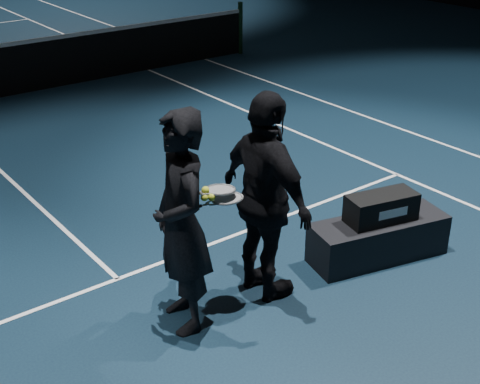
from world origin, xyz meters
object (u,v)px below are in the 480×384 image
Objects in this scene: player_b at (266,199)px; racket_bag at (381,208)px; player_bench at (378,239)px; racket_upper at (220,190)px; tennis_balls at (207,195)px; racket_lower at (228,198)px; player_a at (181,223)px.

racket_bag is at bearing -97.72° from player_b.
racket_bag is (0.00, 0.00, 0.36)m from player_bench.
racket_bag is 1.40m from player_b.
racket_upper is at bearing -175.55° from player_bench.
racket_bag is at bearing -8.57° from racket_upper.
tennis_balls reaches higher than racket_upper.
racket_upper is (-0.05, 0.04, 0.08)m from racket_lower.
player_b reaches higher than tennis_balls.
racket_lower is at bearing -42.66° from racket_upper.
racket_upper is 5.67× the size of tennis_balls.
player_b reaches higher than player_bench.
racket_bag is at bearing -7.94° from tennis_balls.
player_bench is 2.16m from tennis_balls.
player_b is at bearing -5.22° from tennis_balls.
player_b reaches higher than racket_upper.
player_a is 2.90× the size of racket_upper.
racket_bag is at bearing 0.00° from player_bench.
player_bench is 2.11× the size of racket_lower.
player_bench is at bearing 0.00° from racket_bag.
player_b is (-1.32, 0.21, 0.77)m from player_bench.
racket_lower is at bearing 98.87° from player_a.
player_b is 2.90× the size of racket_lower.
player_a and player_b have the same top height.
player_bench is 1.55m from player_b.
player_bench is 0.36m from racket_bag.
player_a reaches higher than racket_upper.
racket_upper is at bearing 104.58° from player_a.
racket_upper reaches higher than racket_bag.
racket_upper is at bearing -175.55° from racket_bag.
racket_lower is at bearing 86.68° from player_b.
player_bench is 1.95m from racket_lower.
racket_bag is 2.03m from tennis_balls.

